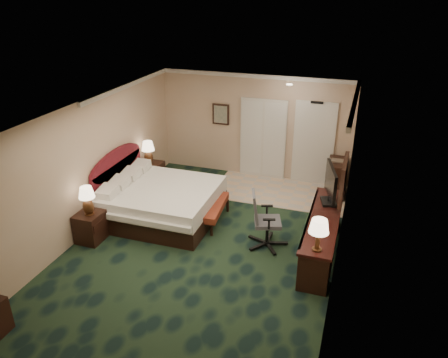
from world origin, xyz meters
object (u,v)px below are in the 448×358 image
(bed, at_px, (163,203))
(desk, at_px, (322,236))
(desk_chair, at_px, (268,220))
(tv, at_px, (330,185))
(bed_bench, at_px, (212,213))
(lamp_far, at_px, (148,153))
(lamp_near, at_px, (88,201))
(nightstand_far, at_px, (152,175))
(nightstand_near, at_px, (91,227))
(minibar, at_px, (336,178))

(bed, xyz_separation_m, desk, (3.46, -0.31, 0.02))
(desk_chair, bearing_deg, tv, 16.77)
(bed_bench, distance_m, desk, 2.42)
(lamp_far, bearing_deg, tv, -12.44)
(lamp_near, bearing_deg, nightstand_far, 90.58)
(tv, bearing_deg, nightstand_near, -174.13)
(tv, bearing_deg, nightstand_far, 152.51)
(nightstand_near, bearing_deg, lamp_near, -37.37)
(bed, xyz_separation_m, lamp_near, (-0.94, -1.32, 0.54))
(nightstand_near, bearing_deg, desk_chair, 15.17)
(tv, bearing_deg, bed_bench, 170.23)
(nightstand_near, xyz_separation_m, lamp_near, (0.03, -0.02, 0.60))
(lamp_far, bearing_deg, minibar, 12.93)
(tv, distance_m, minibar, 2.14)
(lamp_far, height_order, bed_bench, lamp_far)
(desk, bearing_deg, tv, 88.37)
(lamp_near, relative_size, bed_bench, 0.46)
(desk_chair, bearing_deg, nightstand_near, 177.82)
(desk_chair, bearing_deg, desk, -13.91)
(nightstand_far, relative_size, minibar, 0.71)
(tv, bearing_deg, minibar, 75.52)
(nightstand_far, height_order, bed_bench, nightstand_far)
(bed, distance_m, desk_chair, 2.46)
(lamp_far, height_order, desk_chair, lamp_far)
(nightstand_near, relative_size, lamp_near, 1.03)
(lamp_near, distance_m, minibar, 5.78)
(desk_chair, bearing_deg, lamp_far, 136.15)
(nightstand_far, bearing_deg, desk, -20.95)
(lamp_near, xyz_separation_m, tv, (4.42, 1.66, 0.24))
(nightstand_near, relative_size, tv, 0.62)
(bed_bench, bearing_deg, desk_chair, -26.72)
(tv, height_order, desk_chair, tv)
(lamp_near, xyz_separation_m, minibar, (4.43, 3.68, -0.46))
(lamp_far, distance_m, bed_bench, 2.50)
(lamp_far, height_order, tv, tv)
(bed_bench, distance_m, desk_chair, 1.47)
(lamp_near, xyz_separation_m, lamp_far, (-0.06, 2.65, 0.02))
(bed_bench, bearing_deg, desk, -16.17)
(lamp_far, xyz_separation_m, minibar, (4.49, 1.03, -0.48))
(bed_bench, bearing_deg, tv, -0.52)
(bed, relative_size, minibar, 2.61)
(bed, distance_m, tv, 3.58)
(tv, bearing_deg, lamp_near, -173.72)
(nightstand_far, bearing_deg, bed_bench, -30.86)
(nightstand_near, distance_m, nightstand_far, 2.68)
(nightstand_far, xyz_separation_m, desk_chair, (3.39, -1.76, 0.27))
(nightstand_far, bearing_deg, desk_chair, -27.43)
(bed, relative_size, tv, 2.31)
(bed, xyz_separation_m, desk_chair, (2.42, -0.38, 0.21))
(nightstand_near, bearing_deg, nightstand_far, 89.90)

